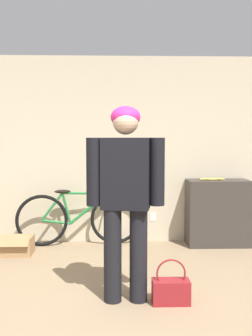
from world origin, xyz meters
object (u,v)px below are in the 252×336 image
Objects in this scene: bicycle at (79,218)px; banana at (212,179)px; cardboard_box at (17,245)px; person at (126,189)px; handbag at (171,290)px.

banana is (1.80, -0.09, 0.54)m from bicycle.
bicycle is at bearing 177.10° from banana.
bicycle reaches higher than cardboard_box.
person is 4.88× the size of banana.
banana is at bearing 7.71° from cardboard_box.
banana is 0.89× the size of handbag.
handbag reaches higher than cardboard_box.
banana is 2.19m from handbag.
cardboard_box is (-2.55, -0.34, -0.80)m from banana.
handbag is (0.40, -0.07, -0.90)m from person.
person reaches higher than bicycle.
person reaches higher than banana.
banana is at bearing -8.33° from bicycle.
banana is 0.90× the size of cardboard_box.
bicycle is 4.79× the size of banana.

